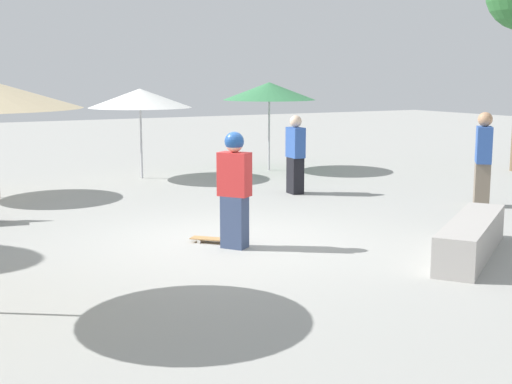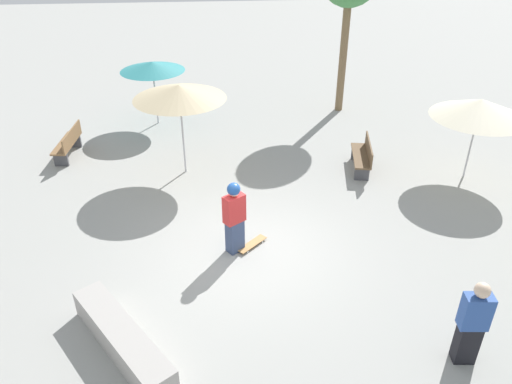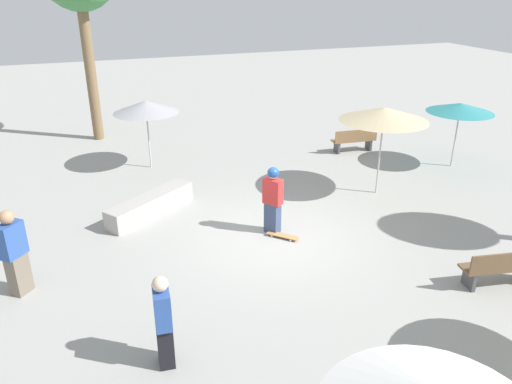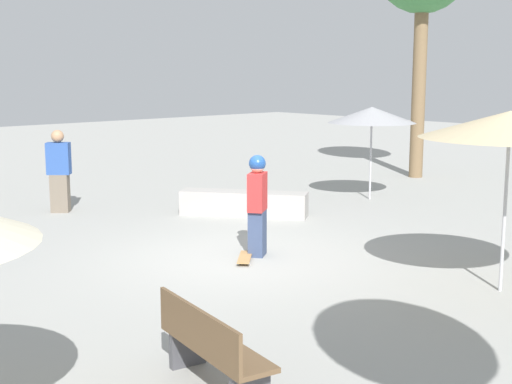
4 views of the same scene
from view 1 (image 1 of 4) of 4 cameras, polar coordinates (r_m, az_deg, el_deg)
name	(u,v)px [view 1 (image 1 of 4)]	position (r m, az deg, el deg)	size (l,w,h in m)	color
ground_plane	(231,242)	(10.83, -2.03, -4.04)	(60.00, 60.00, 0.00)	#9E9E99
skater_main	(234,186)	(10.32, -1.73, 0.50)	(0.51, 0.47, 1.71)	#38476B
skateboard	(216,239)	(10.77, -3.19, -3.81)	(0.72, 0.70, 0.07)	#B7844C
concrete_ledge	(471,238)	(10.39, 16.85, -3.53)	(2.01, 2.54, 0.53)	#A8A39E
shade_umbrella_green	(269,91)	(18.78, 1.06, 8.07)	(2.43, 2.43, 2.31)	#B7B7BC
shade_umbrella_white	(140,98)	(17.53, -9.26, 7.42)	(2.49, 2.49, 2.18)	#B7B7BC
bystander_watching	(295,155)	(15.13, 3.17, 2.99)	(0.47, 0.29, 1.66)	black
bystander_far	(483,160)	(14.29, 17.71, 2.48)	(0.55, 0.53, 1.81)	#726656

